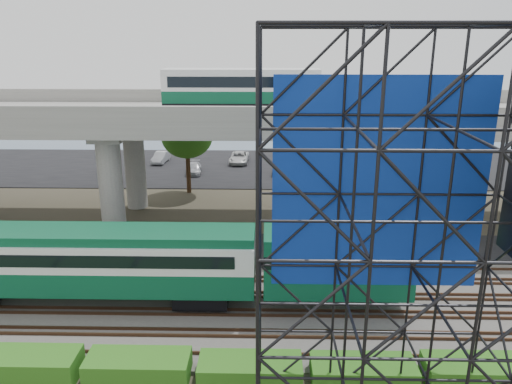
{
  "coord_description": "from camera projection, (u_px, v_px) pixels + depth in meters",
  "views": [
    {
      "loc": [
        1.67,
        -23.11,
        14.67
      ],
      "look_at": [
        1.03,
        6.0,
        5.64
      ],
      "focal_mm": 35.0,
      "sensor_mm": 36.0,
      "label": 1
    }
  ],
  "objects": [
    {
      "name": "ground",
      "position": [
        234.0,
        327.0,
        26.45
      ],
      "size": [
        140.0,
        140.0,
        0.0
      ],
      "primitive_type": "plane",
      "color": "#474233",
      "rests_on": "ground"
    },
    {
      "name": "ballast_bed",
      "position": [
        236.0,
        306.0,
        28.33
      ],
      "size": [
        90.0,
        12.0,
        0.2
      ],
      "primitive_type": "cube",
      "color": "slate",
      "rests_on": "ground"
    },
    {
      "name": "service_road",
      "position": [
        243.0,
        247.0,
        36.46
      ],
      "size": [
        90.0,
        5.0,
        0.08
      ],
      "primitive_type": "cube",
      "color": "black",
      "rests_on": "ground"
    },
    {
      "name": "parking_lot",
      "position": [
        252.0,
        167.0,
        58.9
      ],
      "size": [
        90.0,
        18.0,
        0.08
      ],
      "primitive_type": "cube",
      "color": "black",
      "rests_on": "ground"
    },
    {
      "name": "harbor_water",
      "position": [
        256.0,
        133.0,
        79.92
      ],
      "size": [
        140.0,
        40.0,
        0.03
      ],
      "primitive_type": "cube",
      "color": "#42536E",
      "rests_on": "ground"
    },
    {
      "name": "rail_tracks",
      "position": [
        236.0,
        303.0,
        28.27
      ],
      "size": [
        90.0,
        9.52,
        0.16
      ],
      "color": "#472D1E",
      "rests_on": "ballast_bed"
    },
    {
      "name": "commuter_train",
      "position": [
        122.0,
        260.0,
        27.64
      ],
      "size": [
        29.3,
        3.06,
        4.3
      ],
      "color": "black",
      "rests_on": "rail_tracks"
    },
    {
      "name": "overpass",
      "position": [
        245.0,
        123.0,
        39.29
      ],
      "size": [
        80.0,
        12.0,
        12.4
      ],
      "color": "#9E9B93",
      "rests_on": "ground"
    },
    {
      "name": "scaffold_tower",
      "position": [
        395.0,
        265.0,
        16.49
      ],
      "size": [
        9.36,
        6.36,
        15.0
      ],
      "color": "black",
      "rests_on": "ground"
    },
    {
      "name": "hedge_strip",
      "position": [
        250.0,
        370.0,
        22.15
      ],
      "size": [
        34.6,
        1.8,
        1.2
      ],
      "color": "#2A6216",
      "rests_on": "ground"
    },
    {
      "name": "trees",
      "position": [
        188.0,
        155.0,
        40.33
      ],
      "size": [
        40.94,
        16.94,
        7.69
      ],
      "color": "#382314",
      "rests_on": "ground"
    },
    {
      "name": "suv",
      "position": [
        111.0,
        235.0,
        36.8
      ],
      "size": [
        4.97,
        3.67,
        1.25
      ],
      "primitive_type": "imported",
      "rotation": [
        0.0,
        0.0,
        1.17
      ],
      "color": "black",
      "rests_on": "service_road"
    },
    {
      "name": "parked_cars",
      "position": [
        261.0,
        162.0,
        58.36
      ],
      "size": [
        34.0,
        9.71,
        1.32
      ],
      "color": "silver",
      "rests_on": "parking_lot"
    }
  ]
}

